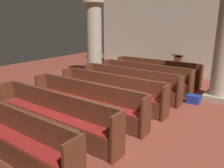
# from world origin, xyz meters

# --- Properties ---
(ground_plane) EXTENTS (19.20, 19.20, 0.00)m
(ground_plane) POSITION_xyz_m (0.00, 0.00, 0.00)
(ground_plane) COLOR brown
(back_wall) EXTENTS (10.00, 0.16, 4.50)m
(back_wall) POSITION_xyz_m (0.00, 6.08, 2.25)
(back_wall) COLOR beige
(back_wall) RESTS_ON ground
(pew_row_0) EXTENTS (3.67, 0.47, 0.94)m
(pew_row_0) POSITION_xyz_m (-0.80, 4.18, 0.50)
(pew_row_0) COLOR brown
(pew_row_0) RESTS_ON ground
(pew_row_1) EXTENTS (3.67, 0.46, 0.94)m
(pew_row_1) POSITION_xyz_m (-0.80, 3.06, 0.50)
(pew_row_1) COLOR brown
(pew_row_1) RESTS_ON ground
(pew_row_2) EXTENTS (3.67, 0.46, 0.94)m
(pew_row_2) POSITION_xyz_m (-0.80, 1.95, 0.50)
(pew_row_2) COLOR brown
(pew_row_2) RESTS_ON ground
(pew_row_3) EXTENTS (3.67, 0.47, 0.94)m
(pew_row_3) POSITION_xyz_m (-0.80, 0.84, 0.50)
(pew_row_3) COLOR brown
(pew_row_3) RESTS_ON ground
(pew_row_4) EXTENTS (3.67, 0.46, 0.94)m
(pew_row_4) POSITION_xyz_m (-0.80, -0.28, 0.50)
(pew_row_4) COLOR brown
(pew_row_4) RESTS_ON ground
(pew_row_5) EXTENTS (3.67, 0.47, 0.94)m
(pew_row_5) POSITION_xyz_m (-0.80, -1.39, 0.50)
(pew_row_5) COLOR brown
(pew_row_5) RESTS_ON ground
(pew_row_6) EXTENTS (3.67, 0.46, 0.94)m
(pew_row_6) POSITION_xyz_m (-0.80, -2.50, 0.50)
(pew_row_6) COLOR brown
(pew_row_6) RESTS_ON ground
(pillar_far_side) EXTENTS (0.96, 0.96, 3.56)m
(pillar_far_side) POSITION_xyz_m (-3.41, 3.23, 1.85)
(pillar_far_side) COLOR tan
(pillar_far_side) RESTS_ON ground
(lectern) EXTENTS (0.48, 0.45, 1.08)m
(lectern) POSITION_xyz_m (-0.39, 5.52, 0.45)
(lectern) COLOR brown
(lectern) RESTS_ON ground
(kneeler_box_blue) EXTENTS (0.39, 0.28, 0.26)m
(kneeler_box_blue) POSITION_xyz_m (1.25, 2.51, 0.13)
(kneeler_box_blue) COLOR navy
(kneeler_box_blue) RESTS_ON ground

